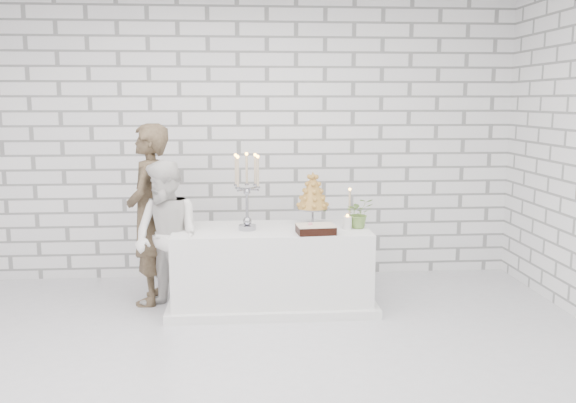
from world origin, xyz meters
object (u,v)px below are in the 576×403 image
object	(u,v)px
bride	(167,238)
croquembouche	(313,198)
cake_table	(271,267)
candelabra	(247,191)
groom	(149,214)

from	to	relation	value
bride	croquembouche	xyz separation A→B (m)	(1.35, 0.26, 0.31)
cake_table	croquembouche	bearing A→B (deg)	21.22
bride	candelabra	xyz separation A→B (m)	(0.73, 0.05, 0.41)
groom	candelabra	size ratio (longest dim) A/B	2.40
croquembouche	groom	bearing A→B (deg)	177.66
candelabra	bride	bearing A→B (deg)	-175.94
cake_table	candelabra	bearing A→B (deg)	-166.93
candelabra	cake_table	bearing A→B (deg)	13.07
cake_table	bride	xyz separation A→B (m)	(-0.95, -0.10, 0.32)
groom	bride	size ratio (longest dim) A/B	1.23
candelabra	croquembouche	distance (m)	0.67
cake_table	groom	size ratio (longest dim) A/B	1.05
candelabra	croquembouche	world-z (taller)	candelabra
cake_table	croquembouche	world-z (taller)	croquembouche
bride	candelabra	bearing A→B (deg)	44.15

